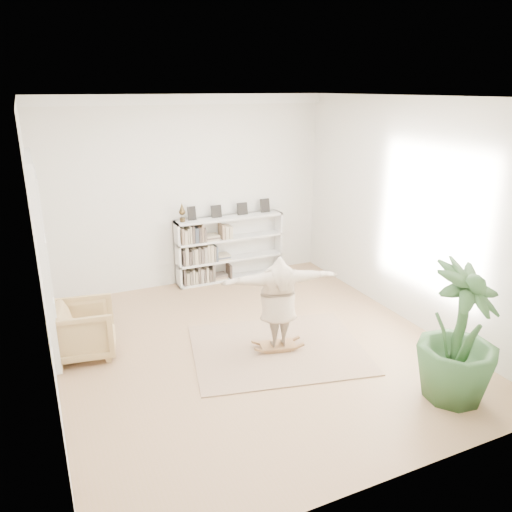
% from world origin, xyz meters
% --- Properties ---
extents(floor, '(6.00, 6.00, 0.00)m').
position_xyz_m(floor, '(0.00, 0.00, 0.00)').
color(floor, '#A17D53').
rests_on(floor, ground).
extents(room_shell, '(6.00, 6.00, 6.00)m').
position_xyz_m(room_shell, '(0.00, 2.94, 3.51)').
color(room_shell, silver).
rests_on(room_shell, floor).
extents(doors, '(0.09, 1.78, 2.92)m').
position_xyz_m(doors, '(-2.70, 1.30, 1.40)').
color(doors, white).
rests_on(doors, floor).
extents(bookshelf, '(2.20, 0.35, 1.64)m').
position_xyz_m(bookshelf, '(0.74, 2.82, 0.64)').
color(bookshelf, silver).
rests_on(bookshelf, floor).
extents(armchair, '(0.98, 0.96, 0.79)m').
position_xyz_m(armchair, '(-2.30, 0.84, 0.39)').
color(armchair, tan).
rests_on(armchair, floor).
extents(rug, '(2.87, 2.49, 0.02)m').
position_xyz_m(rug, '(0.31, -0.21, 0.01)').
color(rug, tan).
rests_on(rug, floor).
extents(rocker_board, '(0.57, 0.41, 0.11)m').
position_xyz_m(rocker_board, '(0.31, -0.21, 0.07)').
color(rocker_board, olive).
rests_on(rocker_board, rug).
extents(person, '(1.76, 0.81, 1.38)m').
position_xyz_m(person, '(0.31, -0.21, 0.82)').
color(person, '#BCA78D').
rests_on(person, rocker_board).
extents(houseplant, '(1.28, 1.28, 1.76)m').
position_xyz_m(houseplant, '(1.76, -2.18, 0.88)').
color(houseplant, '#2D5128').
rests_on(houseplant, floor).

